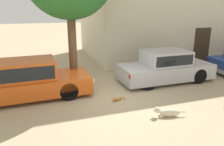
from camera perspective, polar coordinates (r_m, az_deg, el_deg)
name	(u,v)px	position (r m, az deg, el deg)	size (l,w,h in m)	color
ground_plane	(113,97)	(8.47, 0.21, -6.24)	(80.00, 80.00, 0.00)	tan
parked_sedan_nearest	(28,79)	(8.80, -20.78, -1.55)	(4.70, 1.89, 1.44)	#D15619
parked_sedan_second	(166,66)	(10.34, 13.55, 1.69)	(4.33, 1.73, 1.43)	#B2B5BA
stray_dog_spotted	(167,112)	(7.22, 13.90, -9.72)	(1.07, 0.37, 0.37)	beige
stray_cat	(118,99)	(8.17, 1.48, -6.59)	(0.57, 0.32, 0.15)	#B77F3D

